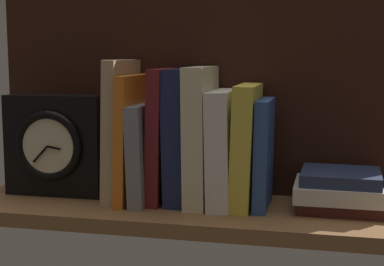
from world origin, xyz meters
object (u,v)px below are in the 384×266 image
object	(u,v)px
book_maroon_dawkins	(162,135)
book_orange_pandolfini	(134,138)
book_cream_twain	(201,136)
book_stack_side	(341,191)
book_navy_bierce	(180,136)
book_white_catcher	(224,148)
framed_clock	(55,145)
book_yellow_seinlanguage	(246,146)
book_gray_chess	(147,152)
book_blue_modern	(264,153)
book_tan_shortstories	(121,130)

from	to	relation	value
book_maroon_dawkins	book_orange_pandolfini	bearing A→B (deg)	180.00
book_cream_twain	book_stack_side	xyz separation A→B (cm)	(24.59, 0.28, -8.88)
book_cream_twain	book_navy_bierce	bearing A→B (deg)	180.00
book_white_catcher	book_stack_side	size ratio (longest dim) A/B	1.17
book_orange_pandolfini	book_white_catcher	bearing A→B (deg)	0.00
book_navy_bierce	framed_clock	size ratio (longest dim) A/B	1.26
book_orange_pandolfini	book_cream_twain	xyz separation A→B (cm)	(12.75, 0.00, 0.77)
book_cream_twain	book_yellow_seinlanguage	size ratio (longest dim) A/B	1.14
book_gray_chess	book_stack_side	xyz separation A→B (cm)	(34.75, 0.28, -5.53)
book_stack_side	book_maroon_dawkins	bearing A→B (deg)	-179.49
book_orange_pandolfini	book_cream_twain	distance (cm)	12.78
book_orange_pandolfini	book_navy_bierce	distance (cm)	8.81
book_navy_bierce	book_stack_side	xyz separation A→B (cm)	(28.55, 0.28, -8.66)
book_blue_modern	framed_clock	bearing A→B (deg)	-179.66
book_gray_chess	framed_clock	size ratio (longest dim) A/B	0.93
book_tan_shortstories	book_maroon_dawkins	world-z (taller)	book_tan_shortstories
book_tan_shortstories	book_gray_chess	size ratio (longest dim) A/B	1.44
book_tan_shortstories	book_navy_bierce	distance (cm)	11.21
book_gray_chess	book_yellow_seinlanguage	bearing A→B (deg)	0.00
book_tan_shortstories	book_blue_modern	bearing A→B (deg)	0.00
book_yellow_seinlanguage	book_blue_modern	size ratio (longest dim) A/B	1.13
book_cream_twain	book_white_catcher	bearing A→B (deg)	0.00
book_stack_side	book_blue_modern	bearing A→B (deg)	-178.78
book_gray_chess	book_stack_side	size ratio (longest dim) A/B	1.03
framed_clock	book_stack_side	xyz separation A→B (cm)	(52.90, 0.52, -6.21)
book_tan_shortstories	book_stack_side	xyz separation A→B (cm)	(39.73, 0.28, -9.47)
book_cream_twain	book_tan_shortstories	bearing A→B (deg)	180.00
book_white_catcher	book_yellow_seinlanguage	distance (cm)	4.01
book_blue_modern	book_cream_twain	bearing A→B (deg)	180.00
book_navy_bierce	book_yellow_seinlanguage	size ratio (longest dim) A/B	1.12
book_blue_modern	book_navy_bierce	bearing A→B (deg)	180.00
book_white_catcher	book_maroon_dawkins	bearing A→B (deg)	180.00
book_gray_chess	book_maroon_dawkins	xyz separation A→B (cm)	(2.87, 0.00, 3.15)
book_orange_pandolfini	book_stack_side	bearing A→B (deg)	0.44
book_orange_pandolfini	book_blue_modern	distance (cm)	24.09
book_tan_shortstories	book_cream_twain	bearing A→B (deg)	0.00
book_cream_twain	book_white_catcher	xyz separation A→B (cm)	(4.11, 0.00, -2.06)
book_gray_chess	book_maroon_dawkins	world-z (taller)	book_maroon_dawkins
book_cream_twain	book_white_catcher	world-z (taller)	book_cream_twain
book_orange_pandolfini	book_maroon_dawkins	xyz separation A→B (cm)	(5.46, 0.00, 0.57)
book_orange_pandolfini	book_yellow_seinlanguage	world-z (taller)	book_orange_pandolfini
book_yellow_seinlanguage	framed_clock	bearing A→B (deg)	-179.63
book_white_catcher	framed_clock	size ratio (longest dim) A/B	1.07
book_orange_pandolfini	book_yellow_seinlanguage	size ratio (longest dim) A/B	1.07
book_maroon_dawkins	book_yellow_seinlanguage	size ratio (longest dim) A/B	1.12
book_orange_pandolfini	book_white_catcher	size ratio (longest dim) A/B	1.13
book_orange_pandolfini	book_gray_chess	size ratio (longest dim) A/B	1.29
book_tan_shortstories	book_yellow_seinlanguage	distance (cm)	23.33
book_gray_chess	book_white_catcher	xyz separation A→B (cm)	(14.27, 0.00, 1.29)
book_white_catcher	book_stack_side	xyz separation A→B (cm)	(20.48, 0.28, -6.82)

